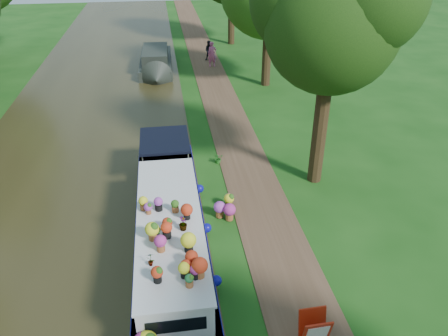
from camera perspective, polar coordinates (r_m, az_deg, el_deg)
The scene contains 10 objects.
ground at distance 15.30m, azimuth 1.60°, elevation -8.38°, with size 100.00×100.00×0.00m, color #144210.
canal_water at distance 15.62m, azimuth -20.99°, elevation -9.77°, with size 10.00×100.00×0.02m, color #2A2612.
towpath at distance 15.51m, azimuth 6.02°, elevation -7.90°, with size 2.20×100.00×0.03m, color #4B3423.
plant_boat at distance 13.49m, azimuth -6.90°, elevation -10.08°, with size 2.29×13.52×2.28m.
tree_near_overhang at distance 16.30m, azimuth 13.99°, elevation 18.90°, with size 5.52×5.28×8.99m.
second_boat at distance 32.42m, azimuth -8.90°, elevation 13.59°, with size 2.37×7.72×1.49m.
sandwich_board at distance 11.74m, azimuth 11.65°, elevation -20.45°, with size 0.71×0.58×1.13m.
pedestrian_pink at distance 32.69m, azimuth -1.55°, elevation 14.64°, with size 0.65×0.43×1.78m, color #BF4E93.
pedestrian_dark at distance 34.20m, azimuth -1.91°, elevation 15.07°, with size 0.72×0.56×1.49m, color black.
verge_plant at distance 19.33m, azimuth -0.75°, elevation 1.26°, with size 0.40×0.35×0.45m, color #256E21.
Camera 1 is at (-2.16, -11.84, 9.45)m, focal length 35.00 mm.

